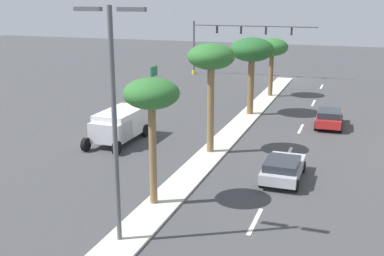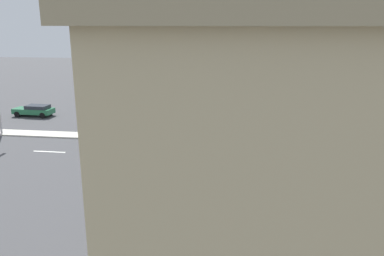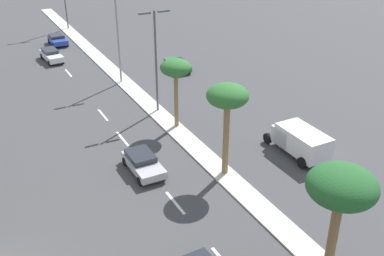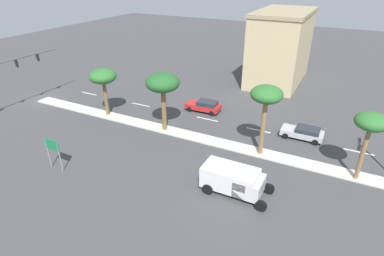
# 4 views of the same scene
# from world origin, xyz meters

# --- Properties ---
(ground_plane) EXTENTS (160.00, 160.00, 0.00)m
(ground_plane) POSITION_xyz_m (0.00, 35.83, 0.00)
(ground_plane) COLOR #424244
(lane_stripe_leading) EXTENTS (0.20, 2.80, 0.01)m
(lane_stripe_leading) POSITION_xyz_m (-4.72, 4.00, 0.01)
(lane_stripe_leading) COLOR silver
(lane_stripe_leading) RESTS_ON ground
(lane_stripe_outboard) EXTENTS (0.20, 2.80, 0.01)m
(lane_stripe_outboard) POSITION_xyz_m (-4.72, 13.13, 0.01)
(lane_stripe_outboard) COLOR silver
(lane_stripe_outboard) RESTS_ON ground
(lane_stripe_near) EXTENTS (0.20, 2.80, 0.01)m
(lane_stripe_near) POSITION_xyz_m (-4.72, 22.92, 0.01)
(lane_stripe_near) COLOR silver
(lane_stripe_near) RESTS_ON ground
(lane_stripe_front) EXTENTS (0.20, 2.80, 0.01)m
(lane_stripe_front) POSITION_xyz_m (-4.72, 29.31, 0.01)
(lane_stripe_front) COLOR silver
(lane_stripe_front) RESTS_ON ground
(lane_stripe_far) EXTENTS (0.20, 2.80, 0.01)m
(lane_stripe_far) POSITION_xyz_m (-4.72, 39.58, 0.01)
(lane_stripe_far) COLOR silver
(lane_stripe_far) RESTS_ON ground
(traffic_signal_gantry) EXTENTS (15.81, 0.53, 6.87)m
(traffic_signal_gantry) POSITION_xyz_m (7.67, 0.24, 4.54)
(traffic_signal_gantry) COLOR #515459
(traffic_signal_gantry) RESTS_ON ground
(directional_road_sign) EXTENTS (0.10, 1.61, 3.04)m
(directional_road_sign) POSITION_xyz_m (11.06, 15.06, 2.21)
(directional_road_sign) COLOR gray
(directional_road_sign) RESTS_ON ground
(palm_tree_center) EXTENTS (3.19, 3.19, 5.77)m
(palm_tree_center) POSITION_xyz_m (-0.20, 11.41, 4.89)
(palm_tree_center) COLOR brown
(palm_tree_center) RESTS_ON median_curb
(palm_tree_outboard) EXTENTS (3.63, 3.63, 6.48)m
(palm_tree_outboard) POSITION_xyz_m (0.00, 19.81, 5.46)
(palm_tree_outboard) COLOR brown
(palm_tree_outboard) RESTS_ON median_curb
(palm_tree_leading) EXTENTS (2.95, 2.95, 6.99)m
(palm_tree_leading) POSITION_xyz_m (0.14, 30.87, 6.05)
(palm_tree_leading) COLOR olive
(palm_tree_leading) RESTS_ON median_curb
(palm_tree_inboard) EXTENTS (2.64, 2.64, 6.17)m
(palm_tree_inboard) POSITION_xyz_m (0.37, 39.44, 5.38)
(palm_tree_inboard) COLOR olive
(palm_tree_inboard) RESTS_ON median_curb
(street_lamp_trailing) EXTENTS (2.90, 0.24, 9.47)m
(street_lamp_trailing) POSITION_xyz_m (0.23, 43.28, 5.69)
(street_lamp_trailing) COLOR #515459
(street_lamp_trailing) RESTS_ON median_curb
(sedan_silver_near) EXTENTS (2.09, 4.34, 1.30)m
(sedan_silver_near) POSITION_xyz_m (-5.08, 34.06, 0.71)
(sedan_silver_near) COLOR #B2B2B7
(sedan_silver_near) RESTS_ON ground
(sedan_red_front) EXTENTS (2.14, 4.43, 1.42)m
(sedan_red_front) POSITION_xyz_m (-6.69, 21.60, 0.76)
(sedan_red_front) COLOR red
(sedan_red_front) RESTS_ON ground
(box_truck) EXTENTS (2.57, 5.63, 2.20)m
(box_truck) POSITION_xyz_m (6.88, 30.68, 1.24)
(box_truck) COLOR silver
(box_truck) RESTS_ON ground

